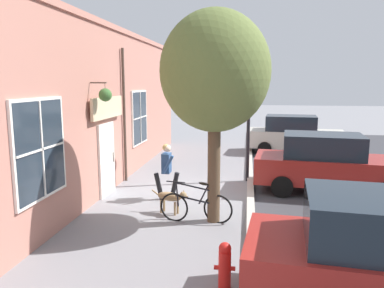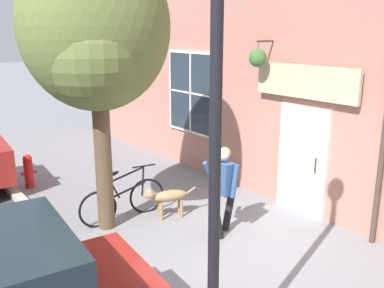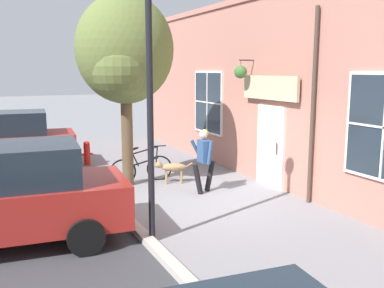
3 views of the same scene
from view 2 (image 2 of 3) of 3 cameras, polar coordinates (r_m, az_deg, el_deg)
ground_plane at (r=7.05m, az=5.48°, el=-14.43°), size 90.00×90.00×0.00m
storefront_facade at (r=8.02m, az=18.21°, el=7.34°), size 0.95×18.00×4.98m
pedestrian_walking at (r=7.28m, az=4.22°, el=-5.32°), size 0.70×0.55×1.58m
dog_on_leash at (r=8.09m, az=-3.34°, el=-7.02°), size 1.03×0.43×0.64m
street_tree_by_curb at (r=7.19m, az=-12.74°, el=14.12°), size 2.48×2.23×4.86m
leaning_bicycle at (r=8.15m, az=-9.14°, el=-7.38°), size 1.74×0.18×1.00m
street_lamp at (r=3.61m, az=3.28°, el=11.73°), size 0.32×0.32×5.00m
fire_hydrant at (r=10.29m, az=-20.97°, el=-3.32°), size 0.34×0.20×0.77m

